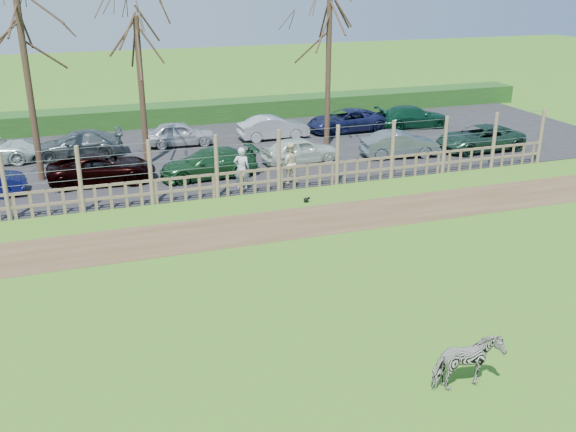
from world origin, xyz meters
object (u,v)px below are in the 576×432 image
object	(u,v)px
tree_left	(23,43)
car_5	(400,144)
zebra	(467,363)
car_9	(78,144)
car_4	(300,150)
tree_mid	(139,55)
crow	(306,200)
visitor_a	(242,168)
car_10	(180,134)
tree_right	(329,38)
car_3	(209,163)
car_13	(413,117)
car_2	(102,168)
car_6	(480,138)
car_12	(346,121)
car_11	(273,128)
visitor_b	(289,163)

from	to	relation	value
tree_left	car_5	distance (m)	16.77
tree_left	zebra	bearing A→B (deg)	-64.43
tree_left	car_9	bearing A→B (deg)	63.73
car_9	car_4	bearing A→B (deg)	65.57
tree_mid	crow	world-z (taller)	tree_mid
visitor_a	car_9	world-z (taller)	visitor_a
crow	car_5	distance (m)	7.80
car_10	car_4	bearing A→B (deg)	-133.28
tree_left	tree_right	bearing A→B (deg)	6.34
car_3	car_13	distance (m)	13.88
car_2	car_6	xyz separation A→B (m)	(17.76, -0.65, 0.00)
car_4	car_5	distance (m)	4.82
car_12	car_11	bearing A→B (deg)	-90.73
zebra	car_11	distance (m)	21.81
visitor_b	crow	distance (m)	2.45
car_9	car_12	bearing A→B (deg)	92.67
car_4	car_12	distance (m)	6.68
car_4	car_3	bearing A→B (deg)	94.25
car_3	zebra	bearing A→B (deg)	3.99
visitor_a	crow	size ratio (longest dim) A/B	6.64
tree_left	car_9	size ratio (longest dim) A/B	1.90
tree_mid	visitor_b	size ratio (longest dim) A/B	3.96
visitor_a	car_6	xyz separation A→B (m)	(12.53, 2.06, -0.26)
car_3	car_4	xyz separation A→B (m)	(4.39, 0.75, 0.00)
car_2	car_3	distance (m)	4.38
visitor_a	car_13	size ratio (longest dim) A/B	0.42
car_4	car_10	size ratio (longest dim) A/B	1.00
visitor_b	crow	xyz separation A→B (m)	(-0.11, -2.32, -0.80)
car_3	car_11	size ratio (longest dim) A/B	1.14
car_2	car_5	world-z (taller)	same
car_9	car_11	size ratio (longest dim) A/B	1.14
tree_right	car_10	size ratio (longest dim) A/B	2.09
car_6	car_11	size ratio (longest dim) A/B	1.19
car_11	car_9	bearing A→B (deg)	90.87
crow	car_4	xyz separation A→B (m)	(1.56, 5.00, 0.54)
visitor_a	car_11	xyz separation A→B (m)	(3.69, 7.44, -0.26)
visitor_b	tree_left	bearing A→B (deg)	-13.79
tree_left	car_2	distance (m)	5.66
tree_left	car_6	size ratio (longest dim) A/B	1.82
tree_mid	car_3	bearing A→B (deg)	-52.24
crow	car_12	size ratio (longest dim) A/B	0.06
zebra	car_6	size ratio (longest dim) A/B	0.34
car_11	car_12	size ratio (longest dim) A/B	0.84
car_9	car_12	size ratio (longest dim) A/B	0.96
car_6	car_9	world-z (taller)	same
car_13	visitor_a	bearing A→B (deg)	126.95
tree_mid	car_13	bearing A→B (deg)	9.60
visitor_b	car_12	size ratio (longest dim) A/B	0.40
tree_left	car_6	xyz separation A→B (m)	(20.17, -1.85, -4.98)
visitor_b	visitor_a	bearing A→B (deg)	10.57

